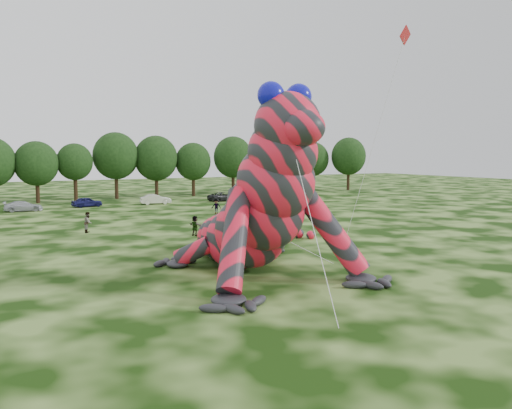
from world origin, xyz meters
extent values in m
plane|color=#16330A|center=(0.00, 0.00, 0.00)|extent=(240.00, 240.00, 0.00)
cube|color=red|center=(16.46, 5.93, 15.50)|extent=(1.55, 0.99, 1.17)
cylinder|color=silver|center=(14.68, 7.01, 7.75)|extent=(0.02, 0.02, 16.04)
cylinder|color=#382314|center=(12.91, 8.10, 0.12)|extent=(0.08, 0.08, 0.24)
imported|color=#B4B8BE|center=(-6.72, 46.35, 0.65)|extent=(4.57, 2.12, 1.29)
imported|color=#181953|center=(1.13, 48.08, 0.67)|extent=(4.13, 2.18, 1.34)
imported|color=silver|center=(10.32, 47.30, 0.70)|extent=(4.37, 1.89, 1.40)
imported|color=#252527|center=(20.77, 47.22, 0.67)|extent=(5.15, 3.08, 1.34)
imported|color=white|center=(29.32, 48.33, 0.72)|extent=(5.24, 2.81, 1.44)
imported|color=gray|center=(13.30, 32.66, 0.91)|extent=(1.35, 1.25, 1.82)
imported|color=gray|center=(-2.52, 25.20, 0.94)|extent=(1.02, 1.12, 1.88)
imported|color=gray|center=(5.39, 19.05, 0.87)|extent=(1.08, 1.69, 1.74)
camera|label=1|loc=(-10.07, -21.30, 7.09)|focal=35.00mm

